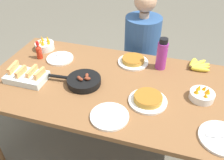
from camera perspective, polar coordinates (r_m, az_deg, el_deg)
name	(u,v)px	position (r m, az deg, el deg)	size (l,w,h in m)	color
ground_plane	(112,149)	(2.27, 0.00, -16.19)	(14.00, 14.00, 0.00)	#666051
dining_table	(112,93)	(1.78, 0.00, -3.04)	(1.86, 0.96, 0.76)	brown
banana_bunch	(197,65)	(2.00, 19.71, 3.34)	(0.18, 0.18, 0.04)	yellow
melon_tray	(27,76)	(1.85, -19.86, 0.88)	(0.29, 0.18, 0.10)	silver
skillet	(83,81)	(1.71, -6.90, -0.22)	(0.39, 0.24, 0.08)	black
frittata_plate_center	(133,61)	(1.94, 5.11, 4.63)	(0.25, 0.25, 0.05)	silver
frittata_plate_side	(148,99)	(1.57, 8.63, -4.62)	(0.25, 0.25, 0.05)	silver
empty_plate_near_front	(60,58)	(2.04, -12.40, 5.08)	(0.22, 0.22, 0.02)	silver
empty_plate_far_left	(109,116)	(1.46, -0.61, -8.71)	(0.24, 0.24, 0.02)	silver
empty_plate_far_right	(222,138)	(1.48, 24.93, -12.57)	(0.26, 0.26, 0.02)	silver
fruit_bowl_mango	(45,45)	(2.21, -15.87, 8.04)	(0.17, 0.17, 0.12)	silver
fruit_bowl_citrus	(202,95)	(1.68, 20.83, -3.34)	(0.16, 0.16, 0.10)	silver
water_bottle	(162,55)	(1.86, 11.90, 6.02)	(0.08, 0.08, 0.26)	#992D89
hot_sauce_bottle	(39,51)	(2.07, -17.18, 6.66)	(0.05, 0.05, 0.15)	#B72814
person_figure	(140,63)	(2.42, 6.81, 4.13)	(0.37, 0.37, 1.24)	black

